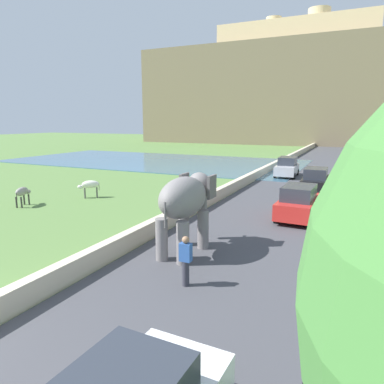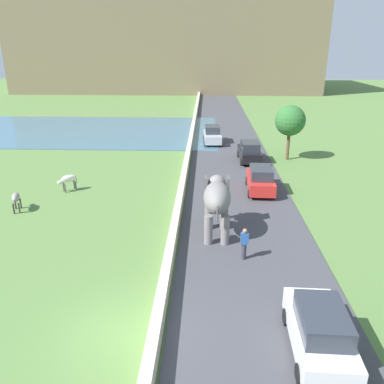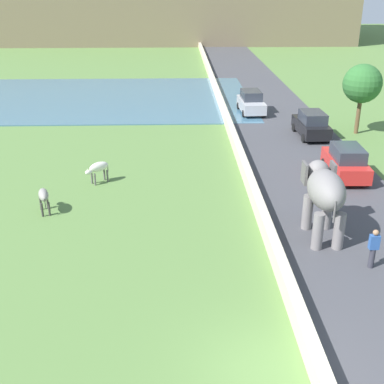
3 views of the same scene
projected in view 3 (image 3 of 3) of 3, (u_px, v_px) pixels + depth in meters
ground_plane at (271, 374)px, 13.79m from camera, size 220.00×220.00×0.00m
road_surface at (293, 146)px, 32.28m from camera, size 7.00×120.00×0.06m
barrier_wall at (239, 151)px, 30.20m from camera, size 0.40×110.00×0.73m
lake at (48, 98)px, 44.83m from camera, size 36.00×18.00×0.08m
elephant at (324, 192)px, 20.28m from camera, size 1.42×3.47×2.99m
person_beside_elephant at (373, 248)px, 18.42m from camera, size 0.36×0.22×1.63m
car_silver at (251, 102)px, 39.72m from camera, size 1.92×4.07×1.80m
car_black at (311, 125)px, 33.73m from camera, size 1.88×4.04×1.80m
car_red at (346, 162)px, 26.92m from camera, size 1.91×4.06×1.80m
cow_white at (98, 168)px, 26.23m from camera, size 1.28×1.15×1.15m
cow_grey at (44, 196)px, 22.93m from camera, size 0.77×1.42×1.15m
tree_mid at (362, 84)px, 33.61m from camera, size 2.61×2.61×4.77m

